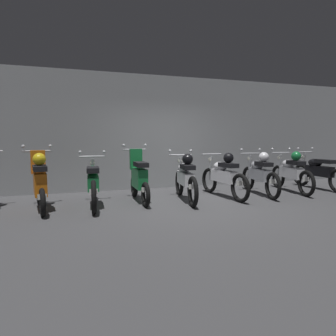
# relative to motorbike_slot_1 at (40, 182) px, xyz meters

# --- Properties ---
(ground_plane) EXTENTS (80.00, 80.00, 0.00)m
(ground_plane) POSITION_rel_motorbike_slot_1_xyz_m (3.06, -0.52, -0.57)
(ground_plane) COLOR #424244
(back_wall) EXTENTS (16.16, 0.30, 3.15)m
(back_wall) POSITION_rel_motorbike_slot_1_xyz_m (3.06, 1.88, 1.01)
(back_wall) COLOR gray
(back_wall) RESTS_ON ground
(motorbike_slot_1) EXTENTS (0.58, 1.68, 1.29)m
(motorbike_slot_1) POSITION_rel_motorbike_slot_1_xyz_m (0.00, 0.00, 0.00)
(motorbike_slot_1) COLOR black
(motorbike_slot_1) RESTS_ON ground
(motorbike_slot_2) EXTENTS (0.59, 1.95, 1.15)m
(motorbike_slot_2) POSITION_rel_motorbike_slot_1_xyz_m (1.02, -0.01, -0.08)
(motorbike_slot_2) COLOR black
(motorbike_slot_2) RESTS_ON ground
(motorbike_slot_3) EXTENTS (0.59, 1.68, 1.29)m
(motorbike_slot_3) POSITION_rel_motorbike_slot_1_xyz_m (2.04, 0.17, -0.04)
(motorbike_slot_3) COLOR black
(motorbike_slot_3) RESTS_ON ground
(motorbike_slot_4) EXTENTS (0.58, 1.94, 1.15)m
(motorbike_slot_4) POSITION_rel_motorbike_slot_1_xyz_m (3.06, -0.09, -0.04)
(motorbike_slot_4) COLOR black
(motorbike_slot_4) RESTS_ON ground
(motorbike_slot_5) EXTENTS (0.56, 1.95, 1.08)m
(motorbike_slot_5) POSITION_rel_motorbike_slot_1_xyz_m (4.08, -0.00, -0.04)
(motorbike_slot_5) COLOR black
(motorbike_slot_5) RESTS_ON ground
(motorbike_slot_6) EXTENTS (0.58, 1.94, 1.15)m
(motorbike_slot_6) POSITION_rel_motorbike_slot_1_xyz_m (5.10, -0.00, -0.04)
(motorbike_slot_6) COLOR black
(motorbike_slot_6) RESTS_ON ground
(motorbike_slot_7) EXTENTS (0.58, 1.94, 1.15)m
(motorbike_slot_7) POSITION_rel_motorbike_slot_1_xyz_m (6.12, 0.06, -0.04)
(motorbike_slot_7) COLOR black
(motorbike_slot_7) RESTS_ON ground
(motorbike_slot_8) EXTENTS (0.59, 1.95, 1.15)m
(motorbike_slot_8) POSITION_rel_motorbike_slot_1_xyz_m (7.14, 0.16, -0.08)
(motorbike_slot_8) COLOR black
(motorbike_slot_8) RESTS_ON ground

